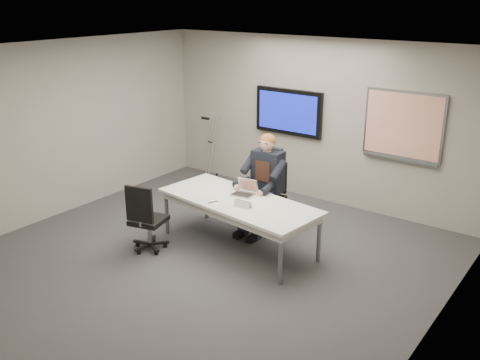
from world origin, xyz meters
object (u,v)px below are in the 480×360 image
Objects in this scene: office_chair_near at (148,230)px; conference_table at (239,205)px; seated_person at (260,194)px; laptop at (245,191)px; office_chair_far at (269,206)px.

conference_table is at bearing -153.24° from office_chair_near.
conference_table is 1.63× the size of seated_person.
laptop is (0.00, -0.40, 0.18)m from seated_person.
conference_table is 0.96m from office_chair_far.
office_chair_far is 0.67× the size of seated_person.
office_chair_far is at bearing 83.52° from laptop.
office_chair_far is at bearing -131.80° from office_chair_near.
conference_table is 2.42× the size of office_chair_near.
seated_person is (0.01, -0.27, 0.29)m from office_chair_far.
office_chair_near reaches higher than conference_table.
laptop is (0.01, -0.67, 0.47)m from office_chair_far.
office_chair_near reaches higher than laptop.
office_chair_far reaches higher than laptop.
laptop is at bearing -144.60° from office_chair_near.
laptop is at bearing -91.87° from seated_person.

